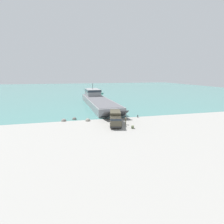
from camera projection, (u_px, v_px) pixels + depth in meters
name	position (u px, v px, depth m)	size (l,w,h in m)	color
ground_plane	(116.00, 122.00, 42.85)	(240.00, 240.00, 0.00)	gray
water_surface	(84.00, 90.00, 131.80)	(240.00, 180.00, 0.01)	#477F7A
landing_craft	(97.00, 100.00, 67.41)	(9.25, 41.05, 7.53)	gray
military_truck	(115.00, 118.00, 40.41)	(4.20, 7.96, 2.96)	#4C4738
soldier_on_ramp	(126.00, 120.00, 40.61)	(0.40, 0.50, 1.71)	#6B664C
moored_boat_a	(98.00, 93.00, 104.16)	(6.65, 4.81, 1.28)	#2D7060
mooring_bollard	(138.00, 116.00, 47.36)	(0.30, 0.30, 0.71)	#333338
cargo_crate	(133.00, 127.00, 37.88)	(0.56, 0.67, 0.56)	#566042
shoreline_rock_a	(64.00, 121.00, 43.73)	(1.27, 1.27, 1.27)	gray
shoreline_rock_b	(74.00, 119.00, 45.36)	(1.15, 1.15, 1.15)	#66605B
shoreline_rock_c	(88.00, 121.00, 43.95)	(1.30, 1.30, 1.30)	gray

